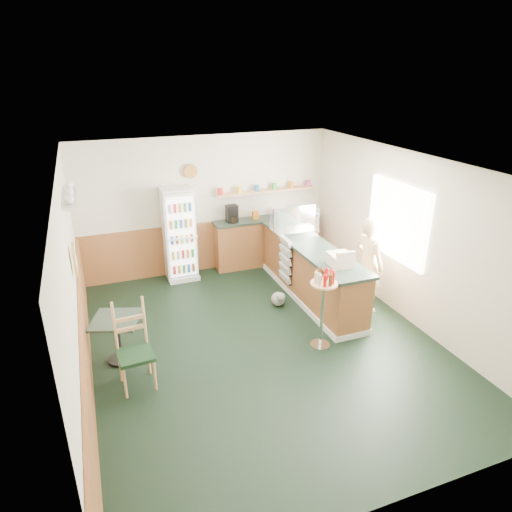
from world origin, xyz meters
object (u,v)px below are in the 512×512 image
display_case (294,220)px  cafe_chair (133,341)px  cash_register (340,260)px  condiment_stand (323,296)px  drinks_fridge (180,235)px  shopkeeper (368,264)px  cafe_table (117,331)px

display_case → cafe_chair: (-3.23, -2.06, -0.63)m
cash_register → condiment_stand: size_ratio=0.29×
drinks_fridge → shopkeeper: size_ratio=1.09×
cafe_table → display_case: bearing=24.0°
display_case → cafe_chair: bearing=-147.4°
shopkeeper → cafe_table: shopkeeper is taller
display_case → cafe_chair: display_case is taller
condiment_stand → cafe_table: (-2.84, 0.67, -0.35)m
cafe_chair → drinks_fridge: bearing=63.9°
display_case → condiment_stand: display_case is taller
drinks_fridge → cafe_table: (-1.42, -2.44, -0.42)m
drinks_fridge → cafe_chair: drinks_fridge is taller
shopkeeper → cafe_chair: bearing=87.5°
drinks_fridge → display_case: drinks_fridge is taller
condiment_stand → drinks_fridge: bearing=114.5°
shopkeeper → cafe_chair: size_ratio=1.40×
display_case → cafe_table: bearing=-156.0°
display_case → cash_register: size_ratio=2.36×
drinks_fridge → shopkeeper: 3.57m
condiment_stand → cafe_table: bearing=166.7°
drinks_fridge → cafe_table: bearing=-120.2°
display_case → condiment_stand: size_ratio=0.69×
condiment_stand → cafe_chair: condiment_stand is taller
cash_register → cafe_table: 3.46m
display_case → condiment_stand: (-0.56, -2.18, -0.42)m
shopkeeper → condiment_stand: shopkeeper is taller
cash_register → cafe_chair: size_ratio=0.30×
condiment_stand → cafe_chair: (-2.67, 0.12, -0.21)m
cafe_chair → cash_register: bearing=3.6°
cafe_table → cafe_chair: (0.17, -0.55, 0.14)m
drinks_fridge → cafe_chair: (-1.25, -2.99, -0.28)m
cash_register → cafe_chair: cash_register is taller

